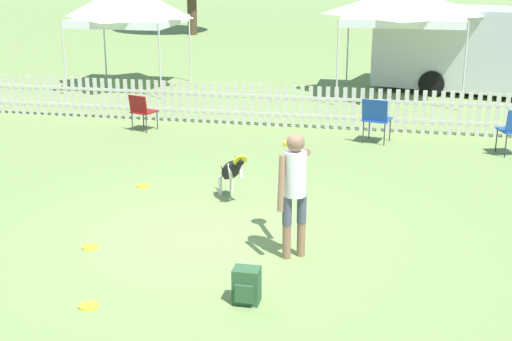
{
  "coord_description": "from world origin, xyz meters",
  "views": [
    {
      "loc": [
        2.47,
        -8.63,
        3.72
      ],
      "look_at": [
        0.53,
        0.69,
        0.77
      ],
      "focal_mm": 50.0,
      "sensor_mm": 36.0,
      "label": 1
    }
  ],
  "objects_px": {
    "handler_person": "(294,181)",
    "leaping_dog": "(232,170)",
    "backpack_on_grass": "(247,286)",
    "frisbee_near_dog": "(90,247)",
    "canopy_tent_secondary": "(128,4)",
    "folding_chair_center": "(376,116)",
    "canopy_tent_main": "(404,5)",
    "folding_chair_blue_left": "(142,109)",
    "equipment_trailer": "(464,47)",
    "frisbee_near_handler": "(143,186)",
    "frisbee_midfield": "(89,306)"
  },
  "relations": [
    {
      "from": "handler_person",
      "to": "folding_chair_center",
      "type": "bearing_deg",
      "value": 49.3
    },
    {
      "from": "canopy_tent_secondary",
      "to": "frisbee_near_handler",
      "type": "bearing_deg",
      "value": -67.71
    },
    {
      "from": "frisbee_near_handler",
      "to": "folding_chair_blue_left",
      "type": "distance_m",
      "value": 3.85
    },
    {
      "from": "handler_person",
      "to": "frisbee_near_dog",
      "type": "relative_size",
      "value": 7.61
    },
    {
      "from": "leaping_dog",
      "to": "frisbee_near_handler",
      "type": "distance_m",
      "value": 1.69
    },
    {
      "from": "handler_person",
      "to": "folding_chair_center",
      "type": "relative_size",
      "value": 1.76
    },
    {
      "from": "frisbee_near_handler",
      "to": "equipment_trailer",
      "type": "height_order",
      "value": "equipment_trailer"
    },
    {
      "from": "frisbee_near_dog",
      "to": "canopy_tent_secondary",
      "type": "bearing_deg",
      "value": 108.47
    },
    {
      "from": "canopy_tent_secondary",
      "to": "equipment_trailer",
      "type": "height_order",
      "value": "canopy_tent_secondary"
    },
    {
      "from": "handler_person",
      "to": "folding_chair_center",
      "type": "xyz_separation_m",
      "value": [
        0.76,
        5.81,
        -0.45
      ]
    },
    {
      "from": "folding_chair_blue_left",
      "to": "canopy_tent_secondary",
      "type": "xyz_separation_m",
      "value": [
        -2.06,
        4.68,
        1.84
      ]
    },
    {
      "from": "frisbee_midfield",
      "to": "canopy_tent_main",
      "type": "relative_size",
      "value": 0.07
    },
    {
      "from": "frisbee_near_dog",
      "to": "equipment_trailer",
      "type": "xyz_separation_m",
      "value": [
        5.46,
        12.26,
        1.18
      ]
    },
    {
      "from": "handler_person",
      "to": "backpack_on_grass",
      "type": "xyz_separation_m",
      "value": [
        -0.31,
        -1.35,
        -0.8
      ]
    },
    {
      "from": "leaping_dog",
      "to": "canopy_tent_main",
      "type": "height_order",
      "value": "canopy_tent_main"
    },
    {
      "from": "leaping_dog",
      "to": "frisbee_near_dog",
      "type": "xyz_separation_m",
      "value": [
        -1.38,
        -2.21,
        -0.47
      ]
    },
    {
      "from": "frisbee_midfield",
      "to": "folding_chair_blue_left",
      "type": "distance_m",
      "value": 7.95
    },
    {
      "from": "frisbee_midfield",
      "to": "folding_chair_blue_left",
      "type": "height_order",
      "value": "folding_chair_blue_left"
    },
    {
      "from": "handler_person",
      "to": "folding_chair_center",
      "type": "distance_m",
      "value": 5.88
    },
    {
      "from": "frisbee_near_handler",
      "to": "canopy_tent_main",
      "type": "distance_m",
      "value": 9.76
    },
    {
      "from": "folding_chair_blue_left",
      "to": "canopy_tent_main",
      "type": "bearing_deg",
      "value": -118.6
    },
    {
      "from": "frisbee_near_dog",
      "to": "backpack_on_grass",
      "type": "xyz_separation_m",
      "value": [
        2.33,
        -1.05,
        0.19
      ]
    },
    {
      "from": "handler_person",
      "to": "folding_chair_blue_left",
      "type": "height_order",
      "value": "handler_person"
    },
    {
      "from": "frisbee_near_handler",
      "to": "backpack_on_grass",
      "type": "xyz_separation_m",
      "value": [
        2.54,
        -3.58,
        0.19
      ]
    },
    {
      "from": "frisbee_midfield",
      "to": "equipment_trailer",
      "type": "bearing_deg",
      "value": 70.77
    },
    {
      "from": "canopy_tent_secondary",
      "to": "frisbee_near_dog",
      "type": "bearing_deg",
      "value": -71.53
    },
    {
      "from": "folding_chair_blue_left",
      "to": "canopy_tent_main",
      "type": "distance_m",
      "value": 7.55
    },
    {
      "from": "handler_person",
      "to": "folding_chair_blue_left",
      "type": "relative_size",
      "value": 2.04
    },
    {
      "from": "leaping_dog",
      "to": "canopy_tent_main",
      "type": "xyz_separation_m",
      "value": [
        2.41,
        8.9,
        1.89
      ]
    },
    {
      "from": "folding_chair_blue_left",
      "to": "equipment_trailer",
      "type": "relative_size",
      "value": 0.15
    },
    {
      "from": "frisbee_near_dog",
      "to": "folding_chair_blue_left",
      "type": "relative_size",
      "value": 0.27
    },
    {
      "from": "handler_person",
      "to": "frisbee_near_dog",
      "type": "distance_m",
      "value": 2.83
    },
    {
      "from": "canopy_tent_main",
      "to": "equipment_trailer",
      "type": "height_order",
      "value": "canopy_tent_main"
    },
    {
      "from": "folding_chair_center",
      "to": "canopy_tent_secondary",
      "type": "height_order",
      "value": "canopy_tent_secondary"
    },
    {
      "from": "frisbee_near_dog",
      "to": "backpack_on_grass",
      "type": "height_order",
      "value": "backpack_on_grass"
    },
    {
      "from": "frisbee_near_dog",
      "to": "canopy_tent_secondary",
      "type": "relative_size",
      "value": 0.07
    },
    {
      "from": "leaping_dog",
      "to": "frisbee_midfield",
      "type": "xyz_separation_m",
      "value": [
        -0.71,
        -3.71,
        -0.47
      ]
    },
    {
      "from": "frisbee_near_handler",
      "to": "equipment_trailer",
      "type": "bearing_deg",
      "value": 59.72
    },
    {
      "from": "leaping_dog",
      "to": "folding_chair_blue_left",
      "type": "height_order",
      "value": "leaping_dog"
    },
    {
      "from": "equipment_trailer",
      "to": "frisbee_midfield",
      "type": "bearing_deg",
      "value": -94.85
    },
    {
      "from": "frisbee_near_dog",
      "to": "folding_chair_center",
      "type": "xyz_separation_m",
      "value": [
        3.4,
        6.11,
        0.54
      ]
    },
    {
      "from": "equipment_trailer",
      "to": "folding_chair_center",
      "type": "bearing_deg",
      "value": -94.2
    },
    {
      "from": "canopy_tent_main",
      "to": "canopy_tent_secondary",
      "type": "bearing_deg",
      "value": -177.58
    },
    {
      "from": "frisbee_near_handler",
      "to": "backpack_on_grass",
      "type": "distance_m",
      "value": 4.4
    },
    {
      "from": "leaping_dog",
      "to": "canopy_tent_main",
      "type": "bearing_deg",
      "value": -138.4
    },
    {
      "from": "handler_person",
      "to": "frisbee_near_handler",
      "type": "distance_m",
      "value": 3.76
    },
    {
      "from": "folding_chair_center",
      "to": "folding_chair_blue_left",
      "type": "bearing_deg",
      "value": 12.84
    },
    {
      "from": "handler_person",
      "to": "leaping_dog",
      "type": "relative_size",
      "value": 1.75
    },
    {
      "from": "frisbee_near_handler",
      "to": "equipment_trailer",
      "type": "relative_size",
      "value": 0.04
    },
    {
      "from": "folding_chair_center",
      "to": "canopy_tent_main",
      "type": "relative_size",
      "value": 0.3
    }
  ]
}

